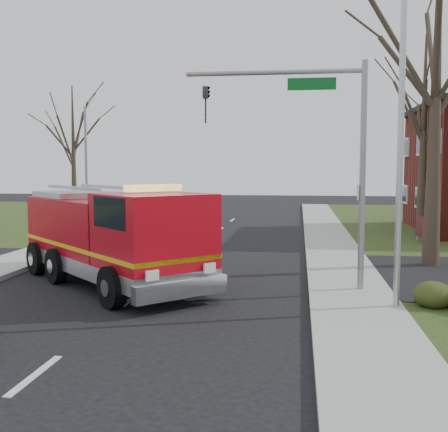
# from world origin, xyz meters

# --- Properties ---
(ground) EXTENTS (120.00, 120.00, 0.00)m
(ground) POSITION_xyz_m (0.00, 0.00, 0.00)
(ground) COLOR black
(ground) RESTS_ON ground
(sidewalk_right) EXTENTS (2.40, 80.00, 0.15)m
(sidewalk_right) POSITION_xyz_m (6.20, 0.00, 0.07)
(sidewalk_right) COLOR #999A94
(sidewalk_right) RESTS_ON ground
(health_center_sign) EXTENTS (0.12, 2.00, 1.40)m
(health_center_sign) POSITION_xyz_m (10.50, 12.50, 0.88)
(health_center_sign) COLOR #4C1114
(health_center_sign) RESTS_ON ground
(bare_tree_near) EXTENTS (6.00, 6.00, 12.00)m
(bare_tree_near) POSITION_xyz_m (9.50, 6.00, 7.41)
(bare_tree_near) COLOR #31251D
(bare_tree_near) RESTS_ON ground
(bare_tree_far) EXTENTS (5.25, 5.25, 10.50)m
(bare_tree_far) POSITION_xyz_m (11.00, 15.00, 6.49)
(bare_tree_far) COLOR #31251D
(bare_tree_far) RESTS_ON ground
(bare_tree_left) EXTENTS (4.50, 4.50, 9.00)m
(bare_tree_left) POSITION_xyz_m (-10.00, 20.00, 5.56)
(bare_tree_left) COLOR #31251D
(bare_tree_left) RESTS_ON ground
(traffic_signal_mast) EXTENTS (5.29, 0.18, 6.80)m
(traffic_signal_mast) POSITION_xyz_m (5.21, 1.50, 4.71)
(traffic_signal_mast) COLOR gray
(traffic_signal_mast) RESTS_ON ground
(streetlight_pole) EXTENTS (1.48, 0.16, 8.40)m
(streetlight_pole) POSITION_xyz_m (7.14, -0.50, 4.55)
(streetlight_pole) COLOR #B7BABF
(streetlight_pole) RESTS_ON ground
(utility_pole_far) EXTENTS (0.14, 0.14, 7.00)m
(utility_pole_far) POSITION_xyz_m (-6.80, 14.00, 3.50)
(utility_pole_far) COLOR gray
(utility_pole_far) RESTS_ON ground
(fire_engine) EXTENTS (7.63, 7.67, 3.26)m
(fire_engine) POSITION_xyz_m (-1.11, 1.66, 1.48)
(fire_engine) COLOR #B00815
(fire_engine) RESTS_ON ground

